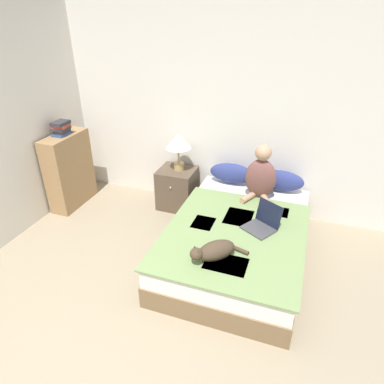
{
  "coord_description": "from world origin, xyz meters",
  "views": [
    {
      "loc": [
        1.12,
        -0.78,
        2.49
      ],
      "look_at": [
        0.08,
        2.13,
        0.8
      ],
      "focal_mm": 32.0,
      "sensor_mm": 36.0,
      "label": 1
    }
  ],
  "objects_px": {
    "nightstand": "(177,188)",
    "pillow_near": "(232,173)",
    "cat_tabby": "(214,251)",
    "person_sitting": "(261,176)",
    "table_lamp": "(178,143)",
    "bookshelf": "(69,170)",
    "book_stack_top": "(61,128)",
    "pillow_far": "(280,180)",
    "bed": "(237,240)",
    "laptop_open": "(262,223)"
  },
  "relations": [
    {
      "from": "person_sitting",
      "to": "bookshelf",
      "type": "height_order",
      "value": "person_sitting"
    },
    {
      "from": "bed",
      "to": "book_stack_top",
      "type": "height_order",
      "value": "book_stack_top"
    },
    {
      "from": "pillow_near",
      "to": "cat_tabby",
      "type": "bearing_deg",
      "value": -81.91
    },
    {
      "from": "cat_tabby",
      "to": "laptop_open",
      "type": "distance_m",
      "value": 0.72
    },
    {
      "from": "pillow_near",
      "to": "pillow_far",
      "type": "height_order",
      "value": "same"
    },
    {
      "from": "cat_tabby",
      "to": "laptop_open",
      "type": "relative_size",
      "value": 1.15
    },
    {
      "from": "pillow_near",
      "to": "table_lamp",
      "type": "height_order",
      "value": "table_lamp"
    },
    {
      "from": "laptop_open",
      "to": "bookshelf",
      "type": "bearing_deg",
      "value": -157.71
    },
    {
      "from": "pillow_near",
      "to": "pillow_far",
      "type": "xyz_separation_m",
      "value": [
        0.61,
        0.0,
        0.0
      ]
    },
    {
      "from": "bed",
      "to": "laptop_open",
      "type": "bearing_deg",
      "value": -1.02
    },
    {
      "from": "pillow_near",
      "to": "nightstand",
      "type": "bearing_deg",
      "value": -172.09
    },
    {
      "from": "nightstand",
      "to": "table_lamp",
      "type": "relative_size",
      "value": 1.12
    },
    {
      "from": "table_lamp",
      "to": "bed",
      "type": "bearing_deg",
      "value": -39.32
    },
    {
      "from": "cat_tabby",
      "to": "bookshelf",
      "type": "relative_size",
      "value": 0.47
    },
    {
      "from": "bed",
      "to": "person_sitting",
      "type": "bearing_deg",
      "value": 81.64
    },
    {
      "from": "nightstand",
      "to": "pillow_near",
      "type": "bearing_deg",
      "value": 7.91
    },
    {
      "from": "book_stack_top",
      "to": "pillow_far",
      "type": "bearing_deg",
      "value": 10.74
    },
    {
      "from": "bookshelf",
      "to": "cat_tabby",
      "type": "bearing_deg",
      "value": -23.83
    },
    {
      "from": "cat_tabby",
      "to": "book_stack_top",
      "type": "relative_size",
      "value": 2.12
    },
    {
      "from": "bed",
      "to": "table_lamp",
      "type": "bearing_deg",
      "value": 140.68
    },
    {
      "from": "pillow_near",
      "to": "person_sitting",
      "type": "xyz_separation_m",
      "value": [
        0.4,
        -0.26,
        0.15
      ]
    },
    {
      "from": "book_stack_top",
      "to": "table_lamp",
      "type": "bearing_deg",
      "value": 16.89
    },
    {
      "from": "bed",
      "to": "person_sitting",
      "type": "xyz_separation_m",
      "value": [
        0.1,
        0.65,
        0.5
      ]
    },
    {
      "from": "cat_tabby",
      "to": "pillow_far",
      "type": "bearing_deg",
      "value": -148.22
    },
    {
      "from": "cat_tabby",
      "to": "table_lamp",
      "type": "distance_m",
      "value": 1.78
    },
    {
      "from": "person_sitting",
      "to": "table_lamp",
      "type": "relative_size",
      "value": 1.33
    },
    {
      "from": "nightstand",
      "to": "bookshelf",
      "type": "bearing_deg",
      "value": -163.62
    },
    {
      "from": "pillow_near",
      "to": "nightstand",
      "type": "height_order",
      "value": "pillow_near"
    },
    {
      "from": "nightstand",
      "to": "book_stack_top",
      "type": "relative_size",
      "value": 2.46
    },
    {
      "from": "bed",
      "to": "laptop_open",
      "type": "relative_size",
      "value": 4.99
    },
    {
      "from": "person_sitting",
      "to": "bookshelf",
      "type": "bearing_deg",
      "value": -174.23
    },
    {
      "from": "table_lamp",
      "to": "bookshelf",
      "type": "xyz_separation_m",
      "value": [
        -1.44,
        -0.43,
        -0.43
      ]
    },
    {
      "from": "person_sitting",
      "to": "book_stack_top",
      "type": "bearing_deg",
      "value": -174.11
    },
    {
      "from": "pillow_near",
      "to": "bookshelf",
      "type": "bearing_deg",
      "value": -166.43
    },
    {
      "from": "bookshelf",
      "to": "nightstand",
      "type": "bearing_deg",
      "value": 16.38
    },
    {
      "from": "pillow_far",
      "to": "table_lamp",
      "type": "relative_size",
      "value": 1.16
    },
    {
      "from": "book_stack_top",
      "to": "person_sitting",
      "type": "bearing_deg",
      "value": 5.89
    },
    {
      "from": "table_lamp",
      "to": "book_stack_top",
      "type": "xyz_separation_m",
      "value": [
        -1.44,
        -0.44,
        0.18
      ]
    },
    {
      "from": "pillow_near",
      "to": "person_sitting",
      "type": "height_order",
      "value": "person_sitting"
    },
    {
      "from": "cat_tabby",
      "to": "table_lamp",
      "type": "relative_size",
      "value": 0.96
    },
    {
      "from": "cat_tabby",
      "to": "table_lamp",
      "type": "xyz_separation_m",
      "value": [
        -0.93,
        1.47,
        0.39
      ]
    },
    {
      "from": "bed",
      "to": "person_sitting",
      "type": "distance_m",
      "value": 0.83
    },
    {
      "from": "nightstand",
      "to": "laptop_open",
      "type": "bearing_deg",
      "value": -32.62
    },
    {
      "from": "bed",
      "to": "bookshelf",
      "type": "distance_m",
      "value": 2.5
    },
    {
      "from": "pillow_far",
      "to": "cat_tabby",
      "type": "relative_size",
      "value": 1.21
    },
    {
      "from": "bed",
      "to": "bookshelf",
      "type": "bearing_deg",
      "value": 170.78
    },
    {
      "from": "bed",
      "to": "table_lamp",
      "type": "relative_size",
      "value": 4.17
    },
    {
      "from": "pillow_far",
      "to": "cat_tabby",
      "type": "bearing_deg",
      "value": -104.13
    },
    {
      "from": "bookshelf",
      "to": "book_stack_top",
      "type": "relative_size",
      "value": 4.48
    },
    {
      "from": "bed",
      "to": "pillow_near",
      "type": "xyz_separation_m",
      "value": [
        -0.31,
        0.91,
        0.36
      ]
    }
  ]
}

